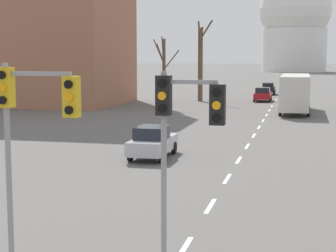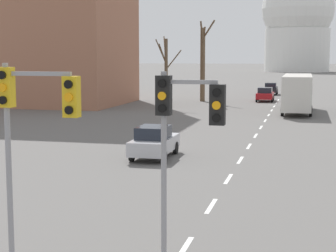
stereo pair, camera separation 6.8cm
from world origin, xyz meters
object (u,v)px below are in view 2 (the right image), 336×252
at_px(sedan_near_right, 265,94).
at_px(city_bus, 297,91).
at_px(traffic_signal_near_left, 29,114).
at_px(traffic_signal_centre_tall, 182,121).
at_px(sedan_near_left, 271,89).
at_px(sedan_mid_centre, 154,142).

distance_m(sedan_near_right, city_bus, 13.28).
bearing_deg(traffic_signal_near_left, traffic_signal_centre_tall, 14.96).
height_order(traffic_signal_near_left, city_bus, traffic_signal_near_left).
relative_size(sedan_near_left, sedan_mid_centre, 0.92).
height_order(sedan_mid_centre, city_bus, city_bus).
xyz_separation_m(sedan_near_left, city_bus, (3.86, -24.56, 1.22)).
height_order(sedan_near_left, sedan_mid_centre, sedan_mid_centre).
bearing_deg(sedan_mid_centre, city_bus, 75.14).
xyz_separation_m(sedan_mid_centre, city_bus, (6.79, 25.60, 1.21)).
bearing_deg(sedan_near_right, traffic_signal_centre_tall, -88.24).
distance_m(sedan_near_left, sedan_near_right, 11.90).
xyz_separation_m(sedan_near_left, sedan_mid_centre, (-2.93, -50.16, 0.01)).
bearing_deg(sedan_near_right, traffic_signal_near_left, -92.05).
relative_size(traffic_signal_centre_tall, city_bus, 0.45).
height_order(traffic_signal_centre_tall, sedan_near_left, traffic_signal_centre_tall).
height_order(sedan_near_right, city_bus, city_bus).
relative_size(sedan_near_left, sedan_near_right, 0.91).
height_order(traffic_signal_centre_tall, sedan_mid_centre, traffic_signal_centre_tall).
bearing_deg(sedan_near_left, traffic_signal_near_left, -91.63).
xyz_separation_m(traffic_signal_centre_tall, city_bus, (2.19, 40.04, -1.60)).
bearing_deg(traffic_signal_near_left, sedan_near_left, 88.37).
height_order(traffic_signal_near_left, sedan_near_right, traffic_signal_near_left).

